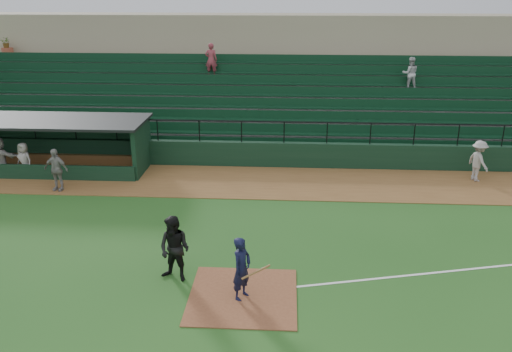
{
  "coord_description": "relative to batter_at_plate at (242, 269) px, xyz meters",
  "views": [
    {
      "loc": [
        1.13,
        -13.6,
        8.23
      ],
      "look_at": [
        0.0,
        5.0,
        1.4
      ],
      "focal_mm": 36.89,
      "sensor_mm": 36.0,
      "label": 1
    }
  ],
  "objects": [
    {
      "name": "ground",
      "position": [
        0.02,
        1.07,
        -0.92
      ],
      "size": [
        90.0,
        90.0,
        0.0
      ],
      "primitive_type": "plane",
      "color": "#21521A",
      "rests_on": "ground"
    },
    {
      "name": "warning_track",
      "position": [
        0.02,
        9.07,
        -0.91
      ],
      "size": [
        40.0,
        4.0,
        0.03
      ],
      "primitive_type": "cube",
      "color": "brown",
      "rests_on": "ground"
    },
    {
      "name": "home_plate_dirt",
      "position": [
        0.02,
        0.07,
        -0.91
      ],
      "size": [
        3.0,
        3.0,
        0.03
      ],
      "primitive_type": "cube",
      "color": "brown",
      "rests_on": "ground"
    },
    {
      "name": "foul_line",
      "position": [
        8.02,
        2.27,
        -0.92
      ],
      "size": [
        17.49,
        4.44,
        0.01
      ],
      "primitive_type": "cube",
      "rotation": [
        0.0,
        0.0,
        0.24
      ],
      "color": "white",
      "rests_on": "ground"
    },
    {
      "name": "stadium_structure",
      "position": [
        0.02,
        17.53,
        1.38
      ],
      "size": [
        38.0,
        13.08,
        6.4
      ],
      "color": "black",
      "rests_on": "ground"
    },
    {
      "name": "dugout",
      "position": [
        -9.73,
        10.63,
        0.41
      ],
      "size": [
        8.9,
        3.2,
        2.42
      ],
      "color": "black",
      "rests_on": "ground"
    },
    {
      "name": "batter_at_plate",
      "position": [
        0.0,
        0.0,
        0.0
      ],
      "size": [
        1.15,
        0.8,
        1.84
      ],
      "color": "black",
      "rests_on": "ground"
    },
    {
      "name": "umpire",
      "position": [
        -2.03,
        0.86,
        0.08
      ],
      "size": [
        1.17,
        1.04,
        2.0
      ],
      "primitive_type": "imported",
      "rotation": [
        0.0,
        0.0,
        -0.34
      ],
      "color": "black",
      "rests_on": "ground"
    },
    {
      "name": "runner",
      "position": [
        9.55,
        9.84,
        0.02
      ],
      "size": [
        1.03,
        1.33,
        1.82
      ],
      "primitive_type": "imported",
      "rotation": [
        0.0,
        0.0,
        1.91
      ],
      "color": "#A59F9A",
      "rests_on": "warning_track"
    },
    {
      "name": "dugout_player_a",
      "position": [
        -8.45,
        7.6,
        0.02
      ],
      "size": [
        1.12,
        0.61,
        1.82
      ],
      "primitive_type": "imported",
      "rotation": [
        0.0,
        0.0,
        -0.16
      ],
      "color": "gray",
      "rests_on": "warning_track"
    },
    {
      "name": "dugout_player_b",
      "position": [
        -10.51,
        9.02,
        -0.09
      ],
      "size": [
        0.92,
        0.76,
        1.61
      ],
      "primitive_type": "imported",
      "rotation": [
        0.0,
        0.0,
        -0.36
      ],
      "color": "#A6A09B",
      "rests_on": "warning_track"
    },
    {
      "name": "dugout_player_c",
      "position": [
        -11.63,
        9.08,
        0.02
      ],
      "size": [
        1.77,
        0.91,
        1.82
      ],
      "primitive_type": "imported",
      "rotation": [
        0.0,
        0.0,
        2.91
      ],
      "color": "#9E9893",
      "rests_on": "warning_track"
    }
  ]
}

